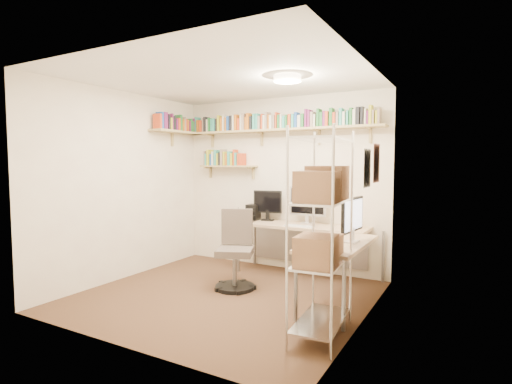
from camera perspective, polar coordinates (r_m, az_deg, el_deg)
ground at (r=4.83m, az=-4.52°, el=-14.56°), size 3.20×3.20×0.00m
room_shell at (r=4.57m, az=-4.58°, el=4.13°), size 3.24×3.04×2.52m
wall_shelves at (r=5.92m, az=-1.09°, el=8.77°), size 3.12×1.09×0.80m
corner_desk at (r=5.25m, az=6.47°, el=-5.19°), size 2.08×1.84×1.23m
office_chair at (r=5.01m, az=-2.94°, el=-9.00°), size 0.57×0.57×0.97m
wire_rack at (r=3.54m, az=9.38°, el=-3.42°), size 0.46×0.83×1.85m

